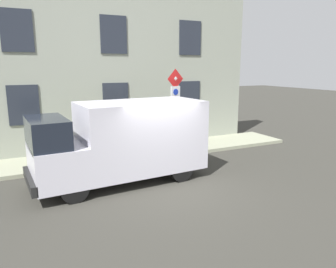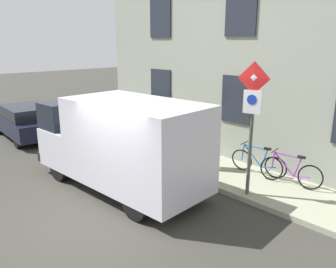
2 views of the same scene
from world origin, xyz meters
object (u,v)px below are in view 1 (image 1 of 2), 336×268
at_px(pedestrian, 122,132).
at_px(litter_bin, 76,152).
at_px(delivery_van, 123,140).
at_px(bicycle_purple, 169,136).
at_px(bicycle_blue, 149,138).
at_px(sign_post_stacked, 175,99).

xyz_separation_m(pedestrian, litter_bin, (-0.48, 1.86, -0.48)).
xyz_separation_m(delivery_van, bicycle_purple, (3.31, -3.19, -0.82)).
xyz_separation_m(bicycle_purple, bicycle_blue, (0.00, 1.00, 0.00)).
bearing_deg(bicycle_purple, bicycle_blue, -8.47).
bearing_deg(bicycle_purple, pedestrian, 9.26).
xyz_separation_m(bicycle_purple, litter_bin, (-1.26, 4.32, 0.08)).
height_order(bicycle_purple, litter_bin, litter_bin).
xyz_separation_m(delivery_van, pedestrian, (2.52, -0.74, -0.26)).
relative_size(bicycle_purple, litter_bin, 1.90).
bearing_deg(pedestrian, sign_post_stacked, 128.55).
distance_m(delivery_van, pedestrian, 2.64).
bearing_deg(delivery_van, sign_post_stacked, -148.85).
relative_size(bicycle_blue, pedestrian, 0.99).
bearing_deg(pedestrian, bicycle_purple, 163.14).
xyz_separation_m(bicycle_blue, pedestrian, (-0.78, 1.45, 0.56)).
bearing_deg(sign_post_stacked, bicycle_purple, -17.20).
xyz_separation_m(bicycle_blue, litter_bin, (-1.26, 3.32, 0.08)).
distance_m(bicycle_purple, bicycle_blue, 1.00).
distance_m(sign_post_stacked, bicycle_purple, 2.32).
distance_m(delivery_van, bicycle_purple, 4.67).
bearing_deg(litter_bin, sign_post_stacked, -92.00).
xyz_separation_m(sign_post_stacked, delivery_van, (-1.91, 2.76, -0.98)).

